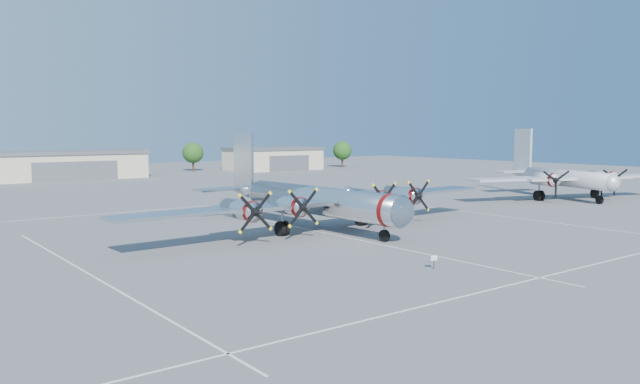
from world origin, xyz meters
TOP-DOWN VIEW (x-y plane):
  - ground at (0.00, 0.00)m, footprint 260.00×260.00m
  - parking_lines at (0.00, -1.75)m, footprint 60.00×50.08m
  - hangar_center at (0.00, 81.96)m, footprint 28.60×14.60m
  - hangar_east at (48.00, 81.96)m, footprint 20.60×14.60m
  - tree_east at (30.00, 88.00)m, footprint 4.80×4.80m
  - tree_far_east at (68.00, 80.00)m, footprint 4.80×4.80m
  - main_bomber_b29 at (0.76, 2.77)m, footprint 41.60×29.26m
  - twin_engine_east at (43.35, 3.02)m, footprint 35.31×29.95m
  - info_placard at (-3.36, -16.28)m, footprint 0.47×0.16m

SIDE VIEW (x-z plane):
  - ground at x=0.00m, z-range 0.00..0.00m
  - main_bomber_b29 at x=0.76m, z-range -4.49..4.49m
  - twin_engine_east at x=43.35m, z-range -4.76..4.76m
  - parking_lines at x=0.00m, z-range 0.00..0.01m
  - info_placard at x=-3.36m, z-range 0.19..1.10m
  - hangar_center at x=0.00m, z-range 0.01..5.41m
  - hangar_east at x=48.00m, z-range 0.01..5.41m
  - tree_east at x=30.00m, z-range 0.90..7.54m
  - tree_far_east at x=68.00m, z-range 0.90..7.54m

